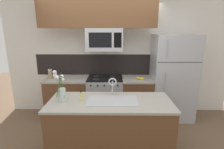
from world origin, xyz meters
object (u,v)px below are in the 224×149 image
object	(u,v)px
microwave	(105,40)
sink_faucet	(112,84)
refrigerator	(172,78)
flower_vase	(61,91)
storage_jar_tall	(50,74)
storage_jar_medium	(55,75)
stove_range	(105,97)
banana_bunch	(140,78)
dish_soap_bottle	(81,96)

from	to	relation	value
microwave	sink_faucet	xyz separation A→B (m)	(0.17, -1.02, -0.64)
refrigerator	flower_vase	size ratio (longest dim) A/B	3.87
storage_jar_tall	storage_jar_medium	size ratio (longest dim) A/B	1.23
microwave	stove_range	bearing A→B (deg)	90.16
storage_jar_tall	stove_range	bearing A→B (deg)	1.40
banana_bunch	sink_faucet	distance (m)	1.16
storage_jar_tall	sink_faucet	xyz separation A→B (m)	(1.36, -1.02, 0.10)
sink_faucet	flower_vase	size ratio (longest dim) A/B	0.64
stove_range	storage_jar_tall	world-z (taller)	storage_jar_tall
storage_jar_tall	flower_vase	distance (m)	1.38
refrigerator	storage_jar_medium	size ratio (longest dim) A/B	11.22
storage_jar_medium	banana_bunch	size ratio (longest dim) A/B	0.87
microwave	storage_jar_medium	distance (m)	1.33
storage_jar_tall	sink_faucet	world-z (taller)	sink_faucet
refrigerator	storage_jar_medium	xyz separation A→B (m)	(-2.57, -0.03, 0.07)
storage_jar_tall	sink_faucet	bearing A→B (deg)	-36.70
stove_range	storage_jar_tall	size ratio (longest dim) A/B	4.57
banana_bunch	dish_soap_bottle	bearing A→B (deg)	-132.14
dish_soap_bottle	flower_vase	world-z (taller)	flower_vase
microwave	refrigerator	xyz separation A→B (m)	(1.48, 0.04, -0.82)
banana_bunch	dish_soap_bottle	distance (m)	1.58
storage_jar_tall	flower_vase	world-z (taller)	flower_vase
stove_range	flower_vase	size ratio (longest dim) A/B	1.95
microwave	sink_faucet	distance (m)	1.22
storage_jar_medium	storage_jar_tall	bearing A→B (deg)	-169.47
sink_faucet	flower_vase	distance (m)	0.79
microwave	banana_bunch	bearing A→B (deg)	-3.05
flower_vase	storage_jar_tall	bearing A→B (deg)	116.12
stove_range	storage_jar_tall	bearing A→B (deg)	-178.60
stove_range	dish_soap_bottle	size ratio (longest dim) A/B	5.64
sink_faucet	dish_soap_bottle	size ratio (longest dim) A/B	1.85
storage_jar_medium	sink_faucet	distance (m)	1.64
sink_faucet	flower_vase	bearing A→B (deg)	-164.05
refrigerator	dish_soap_bottle	world-z (taller)	refrigerator
storage_jar_medium	sink_faucet	bearing A→B (deg)	-39.41
stove_range	storage_jar_tall	distance (m)	1.31
microwave	flower_vase	distance (m)	1.53
storage_jar_tall	flower_vase	size ratio (longest dim) A/B	0.43
storage_jar_medium	flower_vase	bearing A→B (deg)	-68.20
refrigerator	sink_faucet	bearing A→B (deg)	-140.76
stove_range	sink_faucet	xyz separation A→B (m)	(0.17, -1.05, 0.65)
sink_faucet	storage_jar_tall	bearing A→B (deg)	143.30
refrigerator	storage_jar_medium	bearing A→B (deg)	-179.33
stove_range	sink_faucet	world-z (taller)	sink_faucet
stove_range	sink_faucet	distance (m)	1.24
dish_soap_bottle	flower_vase	bearing A→B (deg)	-174.22
stove_range	banana_bunch	distance (m)	0.90
refrigerator	flower_vase	world-z (taller)	refrigerator
microwave	sink_faucet	size ratio (longest dim) A/B	2.43
storage_jar_medium	refrigerator	bearing A→B (deg)	0.67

